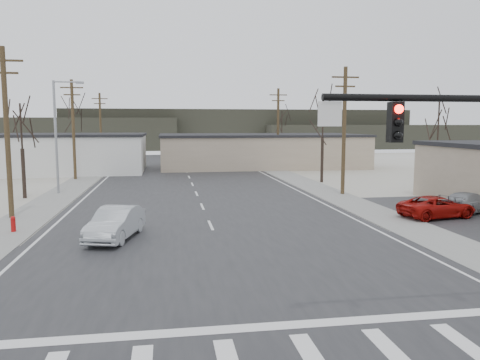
# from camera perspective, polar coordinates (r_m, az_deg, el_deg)

# --- Properties ---
(ground) EXTENTS (140.00, 140.00, 0.00)m
(ground) POSITION_cam_1_polar(r_m,az_deg,el_deg) (18.18, -1.18, -10.98)
(ground) COLOR silver
(ground) RESTS_ON ground
(main_road) EXTENTS (18.00, 110.00, 0.05)m
(main_road) POSITION_cam_1_polar(r_m,az_deg,el_deg) (32.71, -4.76, -2.97)
(main_road) COLOR #242527
(main_road) RESTS_ON ground
(cross_road) EXTENTS (90.00, 10.00, 0.04)m
(cross_road) POSITION_cam_1_polar(r_m,az_deg,el_deg) (18.18, -1.18, -10.92)
(cross_road) COLOR #242527
(cross_road) RESTS_ON ground
(sidewalk_left) EXTENTS (3.00, 90.00, 0.06)m
(sidewalk_left) POSITION_cam_1_polar(r_m,az_deg,el_deg) (38.46, -21.30, -1.94)
(sidewalk_left) COLOR gray
(sidewalk_left) RESTS_ON ground
(sidewalk_right) EXTENTS (3.00, 90.00, 0.06)m
(sidewalk_right) POSITION_cam_1_polar(r_m,az_deg,el_deg) (39.73, 10.12, -1.32)
(sidewalk_right) COLOR gray
(sidewalk_right) RESTS_ON ground
(fire_hydrant) EXTENTS (0.24, 0.24, 0.87)m
(fire_hydrant) POSITION_cam_1_polar(r_m,az_deg,el_deg) (26.84, -25.92, -4.86)
(fire_hydrant) COLOR #A50C0C
(fire_hydrant) RESTS_ON ground
(building_left_far) EXTENTS (22.30, 12.30, 4.50)m
(building_left_far) POSITION_cam_1_polar(r_m,az_deg,el_deg) (58.86, -22.42, 3.05)
(building_left_far) COLOR silver
(building_left_far) RESTS_ON ground
(building_right_far) EXTENTS (26.30, 14.30, 4.30)m
(building_right_far) POSITION_cam_1_polar(r_m,az_deg,el_deg) (62.48, 2.42, 3.65)
(building_right_far) COLOR tan
(building_right_far) RESTS_ON ground
(upole_left_b) EXTENTS (2.20, 0.30, 10.00)m
(upole_left_b) POSITION_cam_1_polar(r_m,az_deg,el_deg) (30.56, -26.55, 5.46)
(upole_left_b) COLOR #4B3A23
(upole_left_b) RESTS_ON ground
(upole_left_c) EXTENTS (2.20, 0.30, 10.00)m
(upole_left_c) POSITION_cam_1_polar(r_m,az_deg,el_deg) (50.00, -19.65, 6.01)
(upole_left_c) COLOR #4B3A23
(upole_left_c) RESTS_ON ground
(upole_left_d) EXTENTS (2.20, 0.30, 10.00)m
(upole_left_d) POSITION_cam_1_polar(r_m,az_deg,el_deg) (69.76, -16.63, 6.22)
(upole_left_d) COLOR #4B3A23
(upole_left_d) RESTS_ON ground
(upole_right_a) EXTENTS (2.20, 0.30, 10.00)m
(upole_right_a) POSITION_cam_1_polar(r_m,az_deg,el_deg) (37.79, 12.58, 6.12)
(upole_right_a) COLOR #4B3A23
(upole_right_a) RESTS_ON ground
(upole_right_b) EXTENTS (2.20, 0.30, 10.00)m
(upole_right_b) POSITION_cam_1_polar(r_m,az_deg,el_deg) (58.81, 4.66, 6.43)
(upole_right_b) COLOR #4B3A23
(upole_right_b) RESTS_ON ground
(streetlight_main) EXTENTS (2.40, 0.25, 9.00)m
(streetlight_main) POSITION_cam_1_polar(r_m,az_deg,el_deg) (40.06, -21.28, 5.65)
(streetlight_main) COLOR gray
(streetlight_main) RESTS_ON ground
(tree_left_near) EXTENTS (3.30, 3.30, 7.35)m
(tree_left_near) POSITION_cam_1_polar(r_m,az_deg,el_deg) (38.66, -25.12, 5.66)
(tree_left_near) COLOR #2D211C
(tree_left_near) RESTS_ON ground
(tree_right_mid) EXTENTS (3.74, 3.74, 8.33)m
(tree_right_mid) POSITION_cam_1_polar(r_m,az_deg,el_deg) (45.64, 10.07, 7.15)
(tree_right_mid) COLOR #2D211C
(tree_right_mid) RESTS_ON ground
(tree_left_far) EXTENTS (3.96, 3.96, 8.82)m
(tree_left_far) POSITION_cam_1_polar(r_m,az_deg,el_deg) (64.23, -19.60, 7.03)
(tree_left_far) COLOR #2D211C
(tree_left_far) RESTS_ON ground
(tree_right_far) EXTENTS (3.52, 3.52, 7.84)m
(tree_right_far) POSITION_cam_1_polar(r_m,az_deg,el_deg) (71.30, 5.13, 6.76)
(tree_right_far) COLOR #2D211C
(tree_right_far) RESTS_ON ground
(tree_lot) EXTENTS (3.52, 3.52, 7.84)m
(tree_lot) POSITION_cam_1_polar(r_m,az_deg,el_deg) (46.11, 23.03, 6.28)
(tree_lot) COLOR #2D211C
(tree_lot) RESTS_ON ground
(hill_left) EXTENTS (70.00, 18.00, 7.00)m
(hill_left) POSITION_cam_1_polar(r_m,az_deg,el_deg) (113.96, -25.75, 5.07)
(hill_left) COLOR #333026
(hill_left) RESTS_ON ground
(hill_center) EXTENTS (80.00, 18.00, 9.00)m
(hill_center) POSITION_cam_1_polar(r_m,az_deg,el_deg) (114.48, -0.28, 6.24)
(hill_center) COLOR #333026
(hill_center) RESTS_ON ground
(hill_right) EXTENTS (60.00, 18.00, 5.50)m
(hill_right) POSITION_cam_1_polar(r_m,az_deg,el_deg) (119.29, 17.11, 5.12)
(hill_right) COLOR #333026
(hill_right) RESTS_ON ground
(sedan_crossing) EXTENTS (2.70, 4.89, 1.53)m
(sedan_crossing) POSITION_cam_1_polar(r_m,az_deg,el_deg) (23.46, -14.92, -5.10)
(sedan_crossing) COLOR #A8ADB3
(sedan_crossing) RESTS_ON main_road
(car_far_a) EXTENTS (3.16, 5.27, 1.43)m
(car_far_a) POSITION_cam_1_polar(r_m,az_deg,el_deg) (69.51, -2.61, 2.81)
(car_far_a) COLOR black
(car_far_a) RESTS_ON main_road
(car_far_b) EXTENTS (2.87, 4.06, 1.28)m
(car_far_b) POSITION_cam_1_polar(r_m,az_deg,el_deg) (80.42, -8.52, 3.23)
(car_far_b) COLOR black
(car_far_b) RESTS_ON main_road
(car_parked_red) EXTENTS (4.95, 2.93, 1.29)m
(car_parked_red) POSITION_cam_1_polar(r_m,az_deg,el_deg) (30.21, 22.88, -3.04)
(car_parked_red) COLOR #940C08
(car_parked_red) RESTS_ON parking_lot
(car_parked_silver) EXTENTS (4.79, 3.77, 1.30)m
(car_parked_silver) POSITION_cam_1_polar(r_m,az_deg,el_deg) (32.67, 26.02, -2.48)
(car_parked_silver) COLOR gray
(car_parked_silver) RESTS_ON parking_lot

